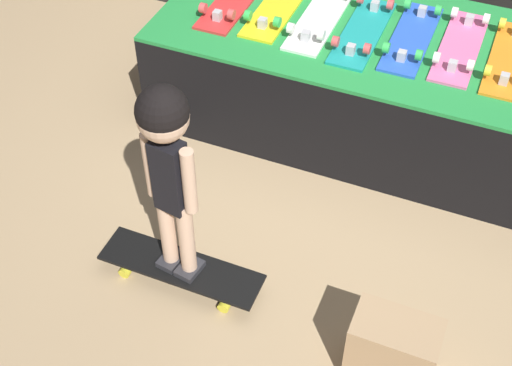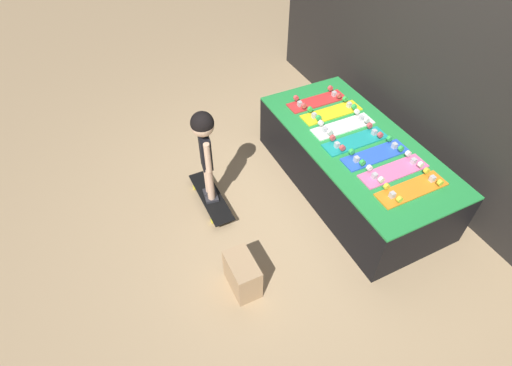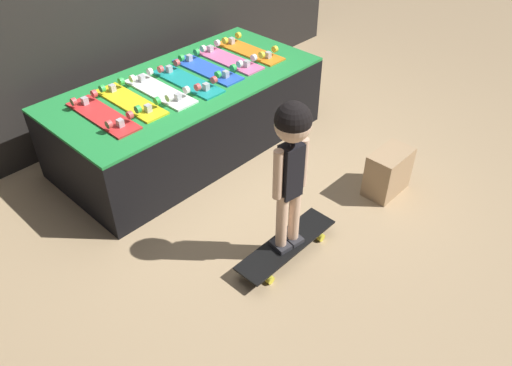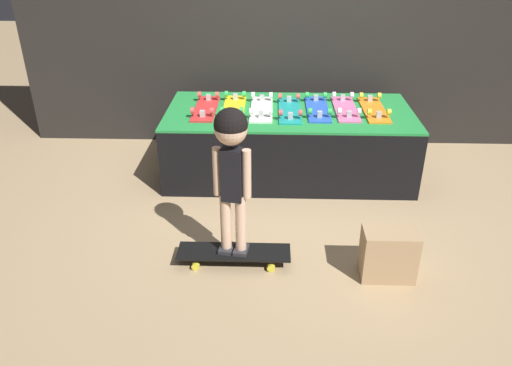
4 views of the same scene
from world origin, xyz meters
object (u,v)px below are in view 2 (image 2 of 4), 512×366
Objects in this scene: skateboard_red_on_rack at (317,100)px; skateboard_yellow_on_rack at (332,112)px; skateboard_teal_on_rack at (356,140)px; skateboard_pink_on_rack at (394,170)px; skateboard_white_on_rack at (343,125)px; child at (204,142)px; skateboard_on_floor at (211,197)px; skateboard_orange_on_rack at (412,188)px; skateboard_blue_on_rack at (375,154)px; storage_box at (242,274)px.

skateboard_yellow_on_rack is at bearing 5.63° from skateboard_red_on_rack.
skateboard_pink_on_rack is (0.48, 0.06, 0.00)m from skateboard_teal_on_rack.
skateboard_yellow_on_rack is 0.24m from skateboard_white_on_rack.
skateboard_white_on_rack and skateboard_teal_on_rack have the same top height.
skateboard_white_on_rack is 0.65× the size of child.
skateboard_on_floor is (-0.87, -1.40, -0.53)m from skateboard_pink_on_rack.
skateboard_yellow_on_rack is 1.20m from skateboard_orange_on_rack.
skateboard_blue_on_rack is (0.96, 0.02, 0.00)m from skateboard_red_on_rack.
skateboard_blue_on_rack is at bearing 0.91° from skateboard_red_on_rack.
skateboard_red_on_rack is 1.00× the size of skateboard_orange_on_rack.
skateboard_pink_on_rack is at bearing 6.58° from skateboard_teal_on_rack.
skateboard_on_floor is (0.09, -1.40, -0.53)m from skateboard_yellow_on_rack.
storage_box is (0.36, -1.50, -0.44)m from skateboard_blue_on_rack.
skateboard_on_floor is (-0.63, -1.39, -0.53)m from skateboard_blue_on_rack.
skateboard_orange_on_rack is at bearing -2.27° from skateboard_pink_on_rack.
skateboard_orange_on_rack is at bearing 3.64° from skateboard_teal_on_rack.
skateboard_blue_on_rack is at bearing -0.67° from skateboard_yellow_on_rack.
skateboard_teal_on_rack is at bearing -173.42° from skateboard_pink_on_rack.
skateboard_teal_on_rack is at bearing -2.23° from skateboard_red_on_rack.
skateboard_yellow_on_rack is 1.00× the size of skateboard_teal_on_rack.
skateboard_orange_on_rack is (0.72, 0.05, 0.00)m from skateboard_teal_on_rack.
skateboard_yellow_on_rack and skateboard_blue_on_rack have the same top height.
skateboard_yellow_on_rack and skateboard_orange_on_rack have the same top height.
skateboard_orange_on_rack is 1.57m from storage_box.
skateboard_white_on_rack reaches higher than skateboard_on_floor.
skateboard_orange_on_rack is 0.86× the size of skateboard_on_floor.
child is at bearing -86.26° from skateboard_yellow_on_rack.
skateboard_teal_on_rack is at bearing -6.14° from skateboard_yellow_on_rack.
skateboard_yellow_on_rack is 0.96m from skateboard_pink_on_rack.
child is (0.00, -0.00, 0.71)m from skateboard_on_floor.
skateboard_orange_on_rack is 1.90× the size of storage_box.
skateboard_pink_on_rack is (0.96, 0.00, 0.00)m from skateboard_yellow_on_rack.
skateboard_blue_on_rack reaches higher than skateboard_on_floor.
skateboard_pink_on_rack and skateboard_orange_on_rack have the same top height.
skateboard_red_on_rack is 2.03m from storage_box.
skateboard_orange_on_rack is 1.79m from child.
skateboard_white_on_rack is (0.24, -0.03, 0.00)m from skateboard_yellow_on_rack.
skateboard_white_on_rack is 0.24m from skateboard_teal_on_rack.
skateboard_white_on_rack is at bearing -178.84° from skateboard_orange_on_rack.
skateboard_orange_on_rack is at bearing 1.16° from skateboard_white_on_rack.
skateboard_teal_on_rack is 0.24m from skateboard_blue_on_rack.
storage_box is at bearing -6.20° from skateboard_on_floor.
skateboard_blue_on_rack is 0.86× the size of skateboard_on_floor.
skateboard_red_on_rack is 1.43m from child.
skateboard_yellow_on_rack is 0.86× the size of skateboard_on_floor.
skateboard_white_on_rack is 1.48m from skateboard_on_floor.
child is (-0.63, -1.39, 0.18)m from skateboard_blue_on_rack.
child is (0.09, -1.40, 0.18)m from skateboard_yellow_on_rack.
skateboard_pink_on_rack is (1.20, 0.03, 0.00)m from skateboard_red_on_rack.
child is at bearing -106.11° from skateboard_teal_on_rack.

